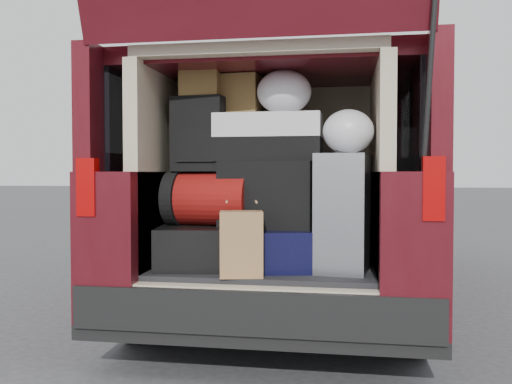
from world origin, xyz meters
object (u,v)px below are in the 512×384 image
at_px(navy_hardshell, 273,248).
at_px(red_duffel, 210,198).
at_px(backpack, 200,134).
at_px(twotone_duffel, 269,138).
at_px(black_soft_case, 269,195).
at_px(black_hardshell, 198,245).
at_px(kraft_bag, 241,244).
at_px(silver_roller, 344,212).

height_order(navy_hardshell, red_duffel, red_duffel).
relative_size(backpack, twotone_duffel, 0.71).
bearing_deg(navy_hardshell, red_duffel, 166.27).
relative_size(black_soft_case, backpack, 1.23).
bearing_deg(red_duffel, black_hardshell, -162.65).
distance_m(black_hardshell, backpack, 0.65).
bearing_deg(backpack, kraft_bag, -41.52).
xyz_separation_m(black_hardshell, navy_hardshell, (0.44, -0.00, -0.00)).
relative_size(red_duffel, twotone_duffel, 0.80).
height_order(kraft_bag, backpack, backpack).
xyz_separation_m(navy_hardshell, twotone_duffel, (-0.03, 0.06, 0.63)).
distance_m(backpack, twotone_duffel, 0.41).
bearing_deg(red_duffel, backpack, -175.69).
height_order(black_hardshell, twotone_duffel, twotone_duffel).
distance_m(black_soft_case, twotone_duffel, 0.33).
height_order(silver_roller, red_duffel, silver_roller).
distance_m(silver_roller, twotone_duffel, 0.61).
xyz_separation_m(black_hardshell, backpack, (0.01, 0.02, 0.65)).
xyz_separation_m(navy_hardshell, black_soft_case, (-0.03, 0.03, 0.31)).
bearing_deg(kraft_bag, black_hardshell, 124.55).
bearing_deg(red_duffel, silver_roller, 3.47).
bearing_deg(kraft_bag, navy_hardshell, 56.35).
distance_m(red_duffel, twotone_duffel, 0.50).
bearing_deg(black_hardshell, red_duffel, 3.10).
height_order(black_hardshell, navy_hardshell, black_hardshell).
height_order(black_hardshell, kraft_bag, kraft_bag).
distance_m(navy_hardshell, backpack, 0.79).
bearing_deg(twotone_duffel, black_hardshell, -171.79).
relative_size(silver_roller, twotone_duffel, 1.06).
bearing_deg(silver_roller, kraft_bag, -143.63).
bearing_deg(backpack, red_duffel, 2.65).
bearing_deg(black_soft_case, kraft_bag, -100.31).
height_order(navy_hardshell, backpack, backpack).
distance_m(kraft_bag, red_duffel, 0.46).
xyz_separation_m(silver_roller, red_duffel, (-0.78, 0.04, 0.07)).
relative_size(navy_hardshell, kraft_bag, 1.51).
distance_m(red_duffel, backpack, 0.38).
relative_size(silver_roller, red_duffel, 1.33).
distance_m(black_hardshell, silver_roller, 0.87).
bearing_deg(black_soft_case, silver_roller, -1.50).
height_order(black_hardshell, silver_roller, silver_roller).
xyz_separation_m(navy_hardshell, kraft_bag, (-0.13, -0.30, 0.06)).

